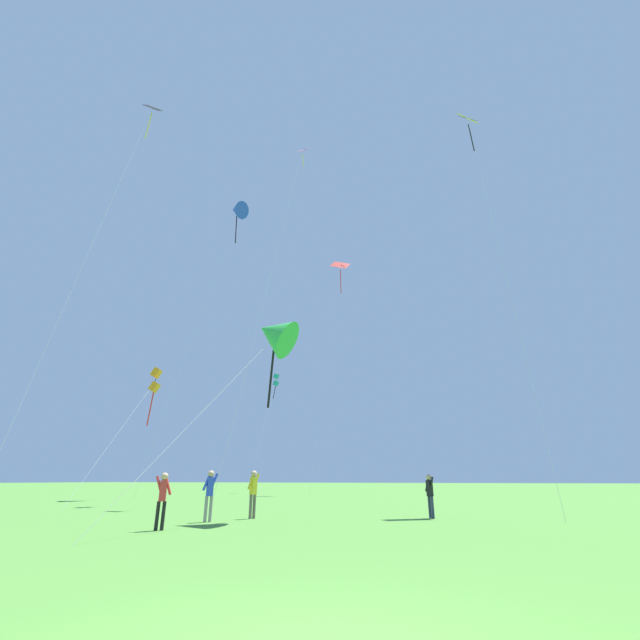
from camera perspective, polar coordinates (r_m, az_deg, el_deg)
The scene contains 12 objects.
kite_blue_delta at distance 50.41m, azimuth -10.85°, elevation 14.02°, with size 4.24×7.87×30.74m.
kite_green_small at distance 18.65m, azimuth -6.04°, elevation -1.88°, with size 2.41×8.33×8.38m.
kite_black_large at distance 34.87m, azimuth -21.96°, elevation 22.64°, with size 1.74×6.83×26.86m.
kite_yellow_diamond at distance 36.53m, azimuth 19.16°, elevation 22.51°, with size 1.53×9.98×27.86m.
kite_orange_box at distance 30.07m, azimuth -20.90°, elevation -7.58°, with size 1.51×6.67×8.27m.
kite_pink_low at distance 38.14m, azimuth -2.96°, elevation 18.96°, with size 1.55×8.87×28.76m.
kite_teal_box at distance 54.96m, azimuth -5.83°, elevation -7.95°, with size 0.64×6.22×13.93m.
kite_red_high at distance 54.78m, azimuth 2.63°, elevation 6.06°, with size 2.80×6.65×27.90m.
person_with_spool at distance 17.42m, azimuth -14.32°, elevation -20.93°, with size 0.43×0.47×1.74m.
person_foreground_watcher at distance 15.01m, azimuth -20.02°, elevation -20.84°, with size 0.47×0.37×1.63m.
person_child_small at distance 18.52m, azimuth -8.78°, elevation -21.17°, with size 0.30×0.55×1.76m.
person_far_back at distance 18.91m, azimuth 14.26°, elevation -21.05°, with size 0.44×0.41×1.62m.
Camera 1 is at (1.42, -4.09, 1.43)m, focal length 24.31 mm.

